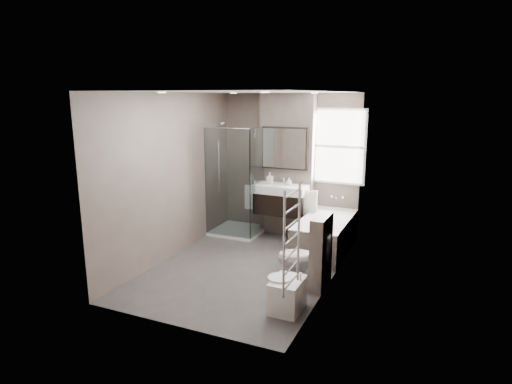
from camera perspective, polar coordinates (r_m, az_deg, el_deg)
The scene contains 15 objects.
room at distance 6.25m, azimuth -1.25°, elevation 1.22°, with size 2.70×3.90×2.70m.
vanity_pier at distance 7.87m, azimuth 4.21°, elevation 3.59°, with size 1.00×0.25×2.60m, color #60534C.
vanity at distance 7.66m, azimuth 3.26°, elevation -0.93°, with size 0.95×0.47×0.66m.
mirror_cabinet at distance 7.67m, azimuth 3.84°, elevation 5.84°, with size 0.86×0.08×0.76m.
towel_left at distance 7.85m, azimuth -0.62°, elevation -0.72°, with size 0.24×0.06×0.44m, color white.
towel_right at distance 7.48m, azimuth 7.23°, elevation -1.52°, with size 0.24×0.06×0.44m, color white.
shower_enclosure at distance 7.94m, azimuth -2.04°, elevation -2.28°, with size 0.90×0.90×2.00m.
bathtub at distance 7.22m, azimuth 9.23°, elevation -5.46°, with size 0.75×1.60×0.57m.
window at distance 7.67m, azimuth 10.89°, elevation 5.98°, with size 0.98×0.06×1.33m.
toilet at distance 5.97m, azimuth 6.39°, elevation -8.79°, with size 0.41×0.72×0.73m, color white.
cistern_box at distance 5.85m, azimuth 8.64°, elevation -7.91°, with size 0.19×0.55×1.00m.
bidet at distance 5.32m, azimuth 4.13°, elevation -13.41°, with size 0.42×0.49×0.51m.
towel_radiator at distance 4.41m, azimuth 4.78°, elevation -6.22°, with size 0.03×0.49×1.10m.
soap_bottle_a at distance 7.66m, azimuth 1.85°, elevation 1.86°, with size 0.09×0.09×0.20m, color white.
soap_bottle_b at distance 7.58m, azimuth 4.42°, elevation 1.43°, with size 0.10×0.10×0.13m, color white.
Camera 1 is at (2.59, -5.55, 2.55)m, focal length 30.00 mm.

